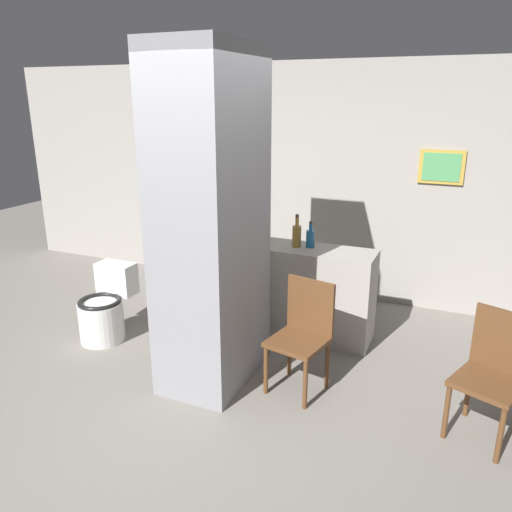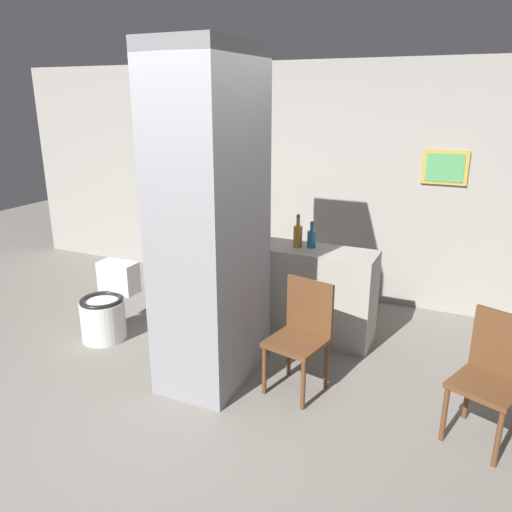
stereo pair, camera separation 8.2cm
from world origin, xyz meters
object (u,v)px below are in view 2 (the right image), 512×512
at_px(bottle_tall, 298,235).
at_px(toilet, 107,308).
at_px(chair_near_pillar, 302,332).
at_px(chair_by_doorway, 492,373).
at_px(bicycle, 228,288).

bearing_deg(bottle_tall, toilet, -153.48).
relative_size(chair_near_pillar, chair_by_doorway, 1.00).
bearing_deg(bicycle, chair_by_doorway, -20.95).
relative_size(chair_near_pillar, bicycle, 0.53).
relative_size(toilet, bicycle, 0.41).
bearing_deg(bottle_tall, bicycle, 178.48).
xyz_separation_m(toilet, chair_by_doorway, (3.35, -0.12, 0.20)).
relative_size(toilet, chair_by_doorway, 0.78).
xyz_separation_m(chair_by_doorway, bicycle, (-2.48, 0.95, -0.14)).
distance_m(chair_near_pillar, chair_by_doorway, 1.36).
xyz_separation_m(chair_near_pillar, bicycle, (-1.13, 0.90, -0.14)).
height_order(chair_near_pillar, bicycle, chair_near_pillar).
height_order(toilet, bottle_tall, bottle_tall).
distance_m(chair_by_doorway, bottle_tall, 2.02).
height_order(chair_near_pillar, bottle_tall, bottle_tall).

